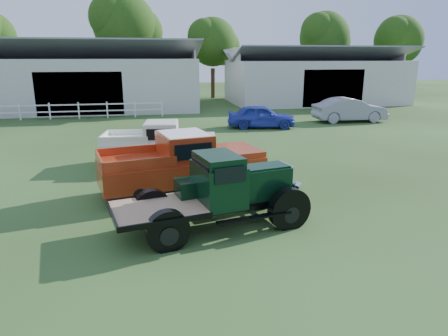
{
  "coord_description": "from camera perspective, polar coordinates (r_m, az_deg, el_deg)",
  "views": [
    {
      "loc": [
        -2.02,
        -10.51,
        4.39
      ],
      "look_at": [
        0.2,
        1.2,
        1.05
      ],
      "focal_mm": 32.0,
      "sensor_mm": 36.0,
      "label": 1
    }
  ],
  "objects": [
    {
      "name": "misc_car_blue",
      "position": [
        25.59,
        5.36,
        7.37
      ],
      "size": [
        4.52,
        2.46,
        1.46
      ],
      "primitive_type": "imported",
      "rotation": [
        0.0,
        0.0,
        1.39
      ],
      "color": "#2938A9",
      "rests_on": "ground"
    },
    {
      "name": "misc_car_grey",
      "position": [
        29.21,
        17.5,
        7.93
      ],
      "size": [
        5.03,
        1.85,
        1.65
      ],
      "primitive_type": "imported",
      "rotation": [
        0.0,
        0.0,
        1.55
      ],
      "color": "gray",
      "rests_on": "ground"
    },
    {
      "name": "tree_e",
      "position": [
        50.91,
        23.5,
        14.83
      ],
      "size": [
        5.7,
        5.7,
        9.5
      ],
      "primitive_type": null,
      "color": "black",
      "rests_on": "ground"
    },
    {
      "name": "red_pickup",
      "position": [
        13.26,
        -6.06,
        0.79
      ],
      "size": [
        5.85,
        3.24,
        2.02
      ],
      "primitive_type": null,
      "rotation": [
        0.0,
        0.0,
        0.21
      ],
      "color": "#A53214",
      "rests_on": "ground"
    },
    {
      "name": "tree_c",
      "position": [
        44.07,
        -1.62,
        15.8
      ],
      "size": [
        5.4,
        5.4,
        9.0
      ],
      "primitive_type": null,
      "color": "black",
      "rests_on": "ground"
    },
    {
      "name": "tree_d",
      "position": [
        48.81,
        14.04,
        15.94
      ],
      "size": [
        6.0,
        6.0,
        10.0
      ],
      "primitive_type": null,
      "color": "black",
      "rests_on": "ground"
    },
    {
      "name": "vintage_flatbed",
      "position": [
        10.4,
        -1.31,
        -3.42
      ],
      "size": [
        5.32,
        3.0,
        1.99
      ],
      "primitive_type": null,
      "rotation": [
        0.0,
        0.0,
        0.21
      ],
      "color": "black",
      "rests_on": "ground"
    },
    {
      "name": "tree_b",
      "position": [
        44.57,
        -13.88,
        16.98
      ],
      "size": [
        6.9,
        6.9,
        11.5
      ],
      "primitive_type": null,
      "color": "black",
      "rests_on": "ground"
    },
    {
      "name": "shed_left",
      "position": [
        36.88,
        -18.93,
        12.38
      ],
      "size": [
        18.8,
        10.2,
        5.6
      ],
      "primitive_type": null,
      "color": "#B2B2B2",
      "rests_on": "ground"
    },
    {
      "name": "white_pickup",
      "position": [
        16.86,
        -9.16,
        3.45
      ],
      "size": [
        5.0,
        2.44,
        1.77
      ],
      "primitive_type": null,
      "rotation": [
        0.0,
        0.0,
        -0.12
      ],
      "color": "white",
      "rests_on": "ground"
    },
    {
      "name": "fence_rail",
      "position": [
        31.32,
        -21.85,
        7.6
      ],
      "size": [
        14.2,
        0.16,
        1.2
      ],
      "primitive_type": null,
      "color": "white",
      "rests_on": "ground"
    },
    {
      "name": "shed_right",
      "position": [
        40.83,
        12.71,
        12.78
      ],
      "size": [
        16.8,
        9.2,
        5.2
      ],
      "primitive_type": null,
      "color": "#B2B2B2",
      "rests_on": "ground"
    },
    {
      "name": "ground",
      "position": [
        11.57,
        0.13,
        -6.65
      ],
      "size": [
        120.0,
        120.0,
        0.0
      ],
      "primitive_type": "plane",
      "color": "#253514"
    }
  ]
}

